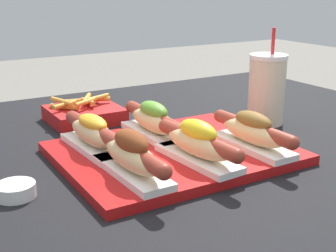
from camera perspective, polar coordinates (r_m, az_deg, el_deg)
serving_tray at (r=0.90m, az=0.65°, el=-3.30°), size 0.43×0.34×0.02m
hot_dog_0 at (r=0.77m, az=-4.47°, el=-3.58°), size 0.07×0.23×0.08m
hot_dog_1 at (r=0.83m, az=3.65°, el=-2.07°), size 0.07×0.23×0.08m
hot_dog_2 at (r=0.90m, az=10.28°, el=-0.68°), size 0.06×0.23×0.07m
hot_dog_3 at (r=0.89m, az=-9.12°, el=-0.86°), size 0.07×0.23×0.07m
hot_dog_4 at (r=0.96m, az=-1.77°, el=0.68°), size 0.06×0.23×0.07m
sauce_bowl at (r=0.78m, az=-18.10°, el=-7.38°), size 0.06×0.06×0.02m
drink_cup at (r=1.13m, az=11.94°, el=4.41°), size 0.09×0.09×0.22m
fries_basket at (r=1.15m, az=-10.19°, el=1.52°), size 0.17×0.15×0.06m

